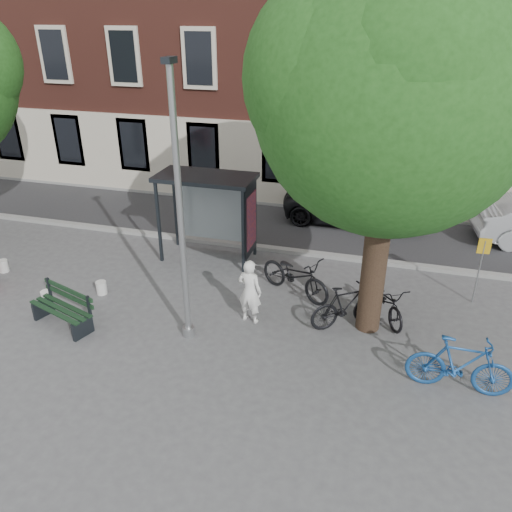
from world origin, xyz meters
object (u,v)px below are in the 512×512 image
at_px(lamppost, 181,226).
at_px(car_dark, 354,204).
at_px(bike_a, 295,275).
at_px(painter, 250,291).
at_px(bus_shelter, 220,199).
at_px(notice_sign, 482,257).
at_px(bike_d, 346,306).
at_px(bench, 63,310).
at_px(bike_c, 385,300).
at_px(bike_b, 460,365).

bearing_deg(lamppost, car_dark, 70.01).
bearing_deg(bike_a, painter, -179.32).
distance_m(lamppost, painter, 2.50).
bearing_deg(bus_shelter, bike_a, -31.03).
height_order(painter, notice_sign, notice_sign).
height_order(bike_a, bike_d, bike_a).
bearing_deg(lamppost, bike_d, 22.19).
distance_m(bench, car_dark, 10.45).
bearing_deg(painter, lamppost, 49.26).
height_order(lamppost, bike_c, lamppost).
bearing_deg(bike_b, bench, 91.28).
bearing_deg(lamppost, bench, -172.73).
distance_m(bus_shelter, bike_b, 7.94).
bearing_deg(bike_c, bike_b, -84.75).
bearing_deg(bike_d, bench, 70.50).
relative_size(lamppost, bike_d, 3.32).
distance_m(bus_shelter, painter, 3.76).
bearing_deg(bike_d, bike_b, -159.94).
bearing_deg(car_dark, bus_shelter, 140.14).
xyz_separation_m(lamppost, bike_d, (3.47, 1.41, -2.23)).
height_order(bike_b, bike_d, bike_b).
distance_m(painter, bike_d, 2.32).
bearing_deg(bench, bike_a, 48.92).
bearing_deg(car_dark, bike_a, 171.84).
height_order(bus_shelter, bike_c, bus_shelter).
height_order(bus_shelter, notice_sign, bus_shelter).
bearing_deg(bike_a, lamppost, 169.93).
relative_size(lamppost, bike_b, 2.98).
relative_size(lamppost, bike_a, 2.76).
xyz_separation_m(car_dark, notice_sign, (3.59, -4.74, 0.62)).
height_order(bench, bike_d, bike_d).
bearing_deg(bench, bike_d, 34.32).
xyz_separation_m(bus_shelter, bike_a, (2.61, -1.57, -1.34)).
relative_size(bike_a, car_dark, 0.45).
height_order(bike_b, bike_c, bike_b).
bearing_deg(lamppost, bike_a, 51.74).
xyz_separation_m(bike_b, bike_d, (-2.41, 1.69, -0.06)).
distance_m(painter, bench, 4.50).
relative_size(painter, notice_sign, 0.91).
distance_m(painter, car_dark, 7.37).
xyz_separation_m(lamppost, car_dark, (2.96, 8.15, -2.10)).
distance_m(bike_b, car_dark, 8.92).
bearing_deg(notice_sign, lamppost, -157.74).
height_order(painter, bike_c, painter).
relative_size(painter, bike_d, 0.90).
height_order(bus_shelter, painter, bus_shelter).
height_order(bus_shelter, bench, bus_shelter).
bearing_deg(bus_shelter, painter, -59.79).
bearing_deg(bike_b, lamppost, 87.87).
height_order(bench, notice_sign, notice_sign).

